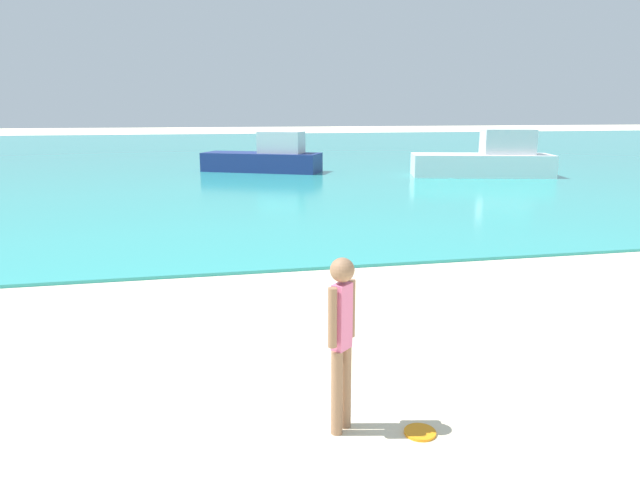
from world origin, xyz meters
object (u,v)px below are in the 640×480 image
object	(u,v)px
person_standing	(342,335)
boat_near	(487,160)
boat_far	(266,158)
frisbee	(420,432)

from	to	relation	value
person_standing	boat_near	distance (m)	21.06
boat_far	person_standing	bearing A→B (deg)	111.62
person_standing	frisbee	size ratio (longest dim) A/B	5.62
person_standing	frisbee	world-z (taller)	person_standing
frisbee	boat_far	bearing A→B (deg)	86.61
boat_far	boat_near	bearing A→B (deg)	-176.08
boat_near	frisbee	bearing A→B (deg)	75.85
frisbee	person_standing	bearing A→B (deg)	162.35
frisbee	boat_far	world-z (taller)	boat_far
person_standing	boat_far	xyz separation A→B (m)	(1.97, 21.79, -0.22)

